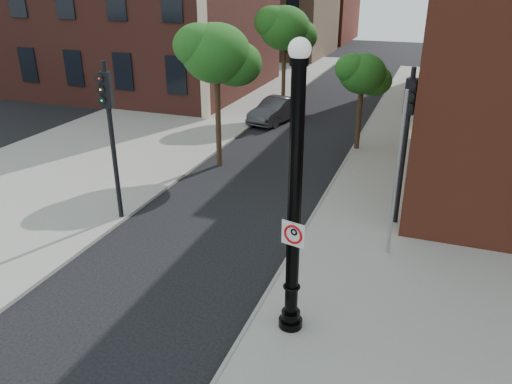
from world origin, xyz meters
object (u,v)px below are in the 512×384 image
at_px(traffic_signal_left, 109,117).
at_px(parked_car, 276,110).
at_px(no_parking_sign, 293,234).
at_px(lamppost, 294,213).
at_px(traffic_signal_right, 407,123).

bearing_deg(traffic_signal_left, parked_car, 66.88).
bearing_deg(traffic_signal_left, no_parking_sign, -46.13).
bearing_deg(traffic_signal_left, lamppost, -45.20).
xyz_separation_m(no_parking_sign, parked_car, (-6.10, 17.72, -2.00)).
height_order(lamppost, traffic_signal_right, lamppost).
bearing_deg(no_parking_sign, traffic_signal_left, 165.48).
bearing_deg(parked_car, traffic_signal_left, -81.29).
xyz_separation_m(lamppost, traffic_signal_right, (1.79, 6.48, 0.45)).
relative_size(no_parking_sign, parked_car, 0.13).
xyz_separation_m(parked_car, traffic_signal_right, (7.85, -11.07, 2.87)).
relative_size(lamppost, traffic_signal_right, 1.28).
distance_m(lamppost, parked_car, 18.72).
bearing_deg(no_parking_sign, lamppost, 116.78).
height_order(traffic_signal_left, traffic_signal_right, traffic_signal_left).
relative_size(lamppost, no_parking_sign, 11.96).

